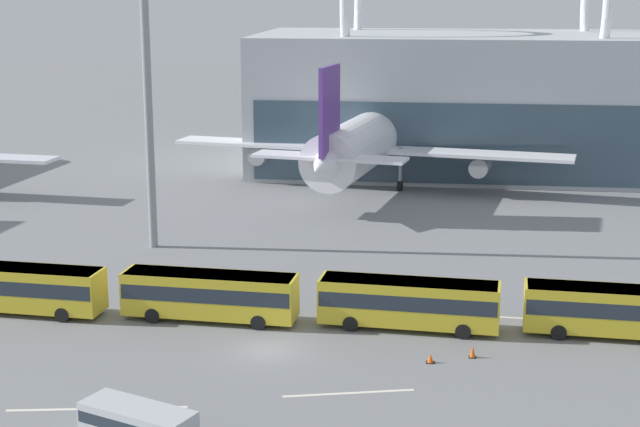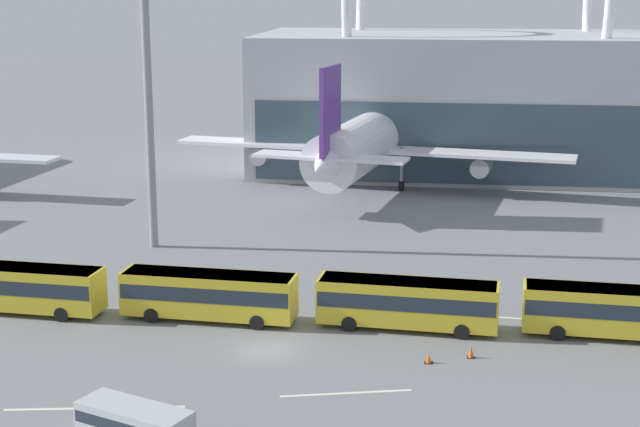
{
  "view_description": "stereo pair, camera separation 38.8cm",
  "coord_description": "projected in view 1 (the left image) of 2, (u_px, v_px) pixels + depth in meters",
  "views": [
    {
      "loc": [
        10.22,
        -55.76,
        21.99
      ],
      "look_at": [
        0.72,
        19.67,
        4.0
      ],
      "focal_mm": 55.0,
      "sensor_mm": 36.0,
      "label": 1
    },
    {
      "loc": [
        10.61,
        -55.71,
        21.99
      ],
      "look_at": [
        0.72,
        19.67,
        4.0
      ],
      "focal_mm": 55.0,
      "sensor_mm": 36.0,
      "label": 2
    }
  ],
  "objects": [
    {
      "name": "floodlight_mast",
      "position": [
        145.0,
        17.0,
        79.12
      ],
      "size": [
        2.53,
        2.53,
        32.55
      ],
      "color": "gray",
      "rests_on": "ground_plane"
    },
    {
      "name": "shuttle_bus_2",
      "position": [
        409.0,
        301.0,
        63.36
      ],
      "size": [
        11.81,
        3.49,
        3.23
      ],
      "rotation": [
        0.0,
        0.0,
        -0.07
      ],
      "color": "gold",
      "rests_on": "ground_plane"
    },
    {
      "name": "service_van_foreground",
      "position": [
        138.0,
        425.0,
        46.94
      ],
      "size": [
        6.16,
        4.14,
        2.23
      ],
      "rotation": [
        0.0,
        0.0,
        -0.39
      ],
      "color": "#B2B7BC",
      "rests_on": "ground_plane"
    },
    {
      "name": "ground_plane",
      "position": [
        268.0,
        350.0,
        60.15
      ],
      "size": [
        440.0,
        440.0,
        0.0
      ],
      "primitive_type": "plane",
      "color": "slate"
    },
    {
      "name": "airliner_at_gate_far",
      "position": [
        370.0,
        138.0,
        106.81
      ],
      "size": [
        43.79,
        41.78,
        14.51
      ],
      "rotation": [
        0.0,
        0.0,
        1.4
      ],
      "color": "white",
      "rests_on": "ground_plane"
    },
    {
      "name": "shuttle_bus_0",
      "position": [
        20.0,
        286.0,
        66.43
      ],
      "size": [
        11.81,
        3.48,
        3.23
      ],
      "rotation": [
        0.0,
        0.0,
        -0.07
      ],
      "color": "gold",
      "rests_on": "ground_plane"
    },
    {
      "name": "traffic_cone_0",
      "position": [
        430.0,
        358.0,
        58.01
      ],
      "size": [
        0.5,
        0.5,
        0.59
      ],
      "color": "black",
      "rests_on": "ground_plane"
    },
    {
      "name": "traffic_cone_2",
      "position": [
        473.0,
        351.0,
        58.8
      ],
      "size": [
        0.45,
        0.45,
        0.78
      ],
      "color": "black",
      "rests_on": "ground_plane"
    },
    {
      "name": "lane_stripe_1",
      "position": [
        471.0,
        315.0,
        66.37
      ],
      "size": [
        9.91,
        0.91,
        0.01
      ],
      "primitive_type": "cube",
      "rotation": [
        0.0,
        0.0,
        -0.07
      ],
      "color": "silver",
      "rests_on": "ground_plane"
    },
    {
      "name": "shuttle_bus_3",
      "position": [
        618.0,
        309.0,
        61.82
      ],
      "size": [
        11.79,
        3.41,
        3.23
      ],
      "rotation": [
        0.0,
        0.0,
        -0.07
      ],
      "color": "gold",
      "rests_on": "ground_plane"
    },
    {
      "name": "lane_stripe_4",
      "position": [
        97.0,
        409.0,
        51.8
      ],
      "size": [
        9.45,
        1.9,
        0.01
      ],
      "primitive_type": "cube",
      "rotation": [
        0.0,
        0.0,
        0.17
      ],
      "color": "silver",
      "rests_on": "ground_plane"
    },
    {
      "name": "lane_stripe_3",
      "position": [
        349.0,
        393.0,
        53.77
      ],
      "size": [
        7.14,
        2.07,
        0.01
      ],
      "primitive_type": "cube",
      "rotation": [
        0.0,
        0.0,
        0.25
      ],
      "color": "silver",
      "rests_on": "ground_plane"
    },
    {
      "name": "shuttle_bus_1",
      "position": [
        210.0,
        293.0,
        64.94
      ],
      "size": [
        11.79,
        3.36,
        3.23
      ],
      "rotation": [
        0.0,
        0.0,
        -0.06
      ],
      "color": "gold",
      "rests_on": "ground_plane"
    }
  ]
}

